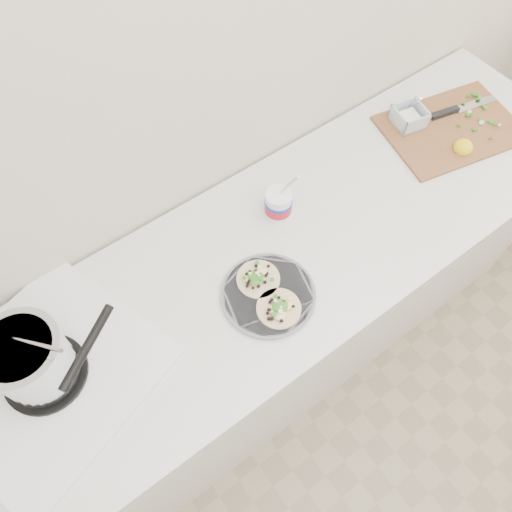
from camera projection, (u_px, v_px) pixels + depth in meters
counter at (265, 316)px, 1.89m from camera, size 2.44×0.66×0.90m
stove at (37, 366)px, 1.24m from camera, size 0.66×0.63×0.26m
taco_plate at (268, 293)px, 1.42m from camera, size 0.27×0.27×0.04m
tub at (280, 202)px, 1.53m from camera, size 0.09×0.09×0.19m
cutboard at (448, 124)px, 1.76m from camera, size 0.53×0.42×0.07m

